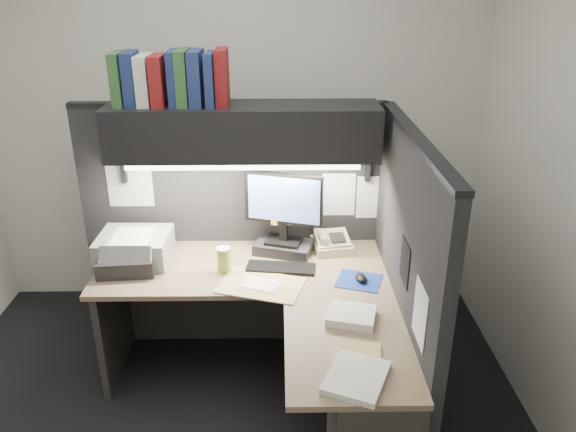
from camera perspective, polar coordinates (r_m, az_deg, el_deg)
The scene contains 21 objects.
floor at distance 3.35m, azimuth -6.77°, elevation -20.78°, with size 3.50×3.50×0.00m, color black.
wall_back at distance 4.02m, azimuth -5.65°, elevation 9.24°, with size 3.50×0.04×2.70m, color silver.
partition_back at distance 3.66m, azimuth -5.52°, elevation -1.33°, with size 1.90×0.06×1.60m, color black.
partition_right at distance 3.06m, azimuth 11.57°, elevation -7.09°, with size 0.06×1.50×1.60m, color black.
desk at distance 3.04m, azimuth 1.10°, elevation -14.87°, with size 1.70×1.53×0.73m.
overhead_shelf at distance 3.25m, azimuth -4.55°, elevation 8.60°, with size 1.55×0.34×0.30m, color black.
task_light_tube at distance 3.17m, azimuth -4.60°, elevation 4.98°, with size 0.04×0.04×1.32m, color white.
monitor at distance 3.41m, azimuth -0.45°, elevation -0.63°, with size 0.47×0.30×0.52m.
keyboard at distance 3.31m, azimuth -0.72°, elevation -5.28°, with size 0.40×0.13×0.02m, color black.
mousepad at distance 3.21m, azimuth 7.23°, elevation -6.54°, with size 0.24×0.22×0.00m, color navy.
mouse at distance 3.20m, azimuth 7.42°, elevation -6.24°, with size 0.06×0.10×0.04m, color black.
telephone at distance 3.53m, azimuth 4.48°, elevation -2.74°, with size 0.23×0.24×0.09m, color beige.
coffee_cup at distance 3.27m, azimuth -6.54°, elevation -4.52°, with size 0.08×0.08×0.14m, color #C4BC4E.
printer at distance 3.50m, azimuth -15.29°, elevation -3.10°, with size 0.42×0.35×0.17m, color gray.
notebook_stack at distance 3.42m, azimuth -15.95°, elevation -4.50°, with size 0.32×0.27×0.10m, color black.
open_folder at distance 3.14m, azimuth -2.75°, elevation -7.05°, with size 0.45×0.30×0.01m, color tan.
paper_stack_a at distance 2.87m, azimuth 6.44°, elevation -10.03°, with size 0.23×0.20×0.05m, color white.
paper_stack_b at distance 2.51m, azimuth 6.96°, elevation -15.96°, with size 0.24×0.29×0.03m, color white.
manila_stack at distance 2.60m, azimuth 6.98°, elevation -14.50°, with size 0.22×0.28×0.02m, color tan.
binder_row at distance 3.24m, azimuth -11.76°, elevation 13.49°, with size 0.63×0.25×0.30m.
pinned_papers at distance 3.21m, azimuth 0.79°, elevation 0.07°, with size 1.76×1.31×0.51m.
Camera 1 is at (0.33, -2.39, 2.33)m, focal length 35.00 mm.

